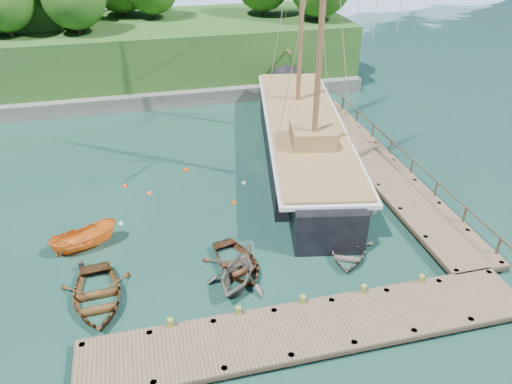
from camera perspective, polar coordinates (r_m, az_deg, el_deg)
ground at (r=27.19m, az=-2.18°, el=-7.01°), size 160.00×160.00×0.00m
dock_near at (r=22.68m, az=6.47°, el=-15.22°), size 20.00×3.20×1.10m
dock_east at (r=35.99m, az=13.63°, el=3.15°), size 3.20×24.00×1.10m
bollard_0 at (r=23.11m, az=-9.57°, el=-15.98°), size 0.26×0.26×0.45m
bollard_1 at (r=23.32m, az=-1.99°, el=-14.89°), size 0.26×0.26×0.45m
bollard_2 at (r=23.91m, az=5.26°, el=-13.61°), size 0.26×0.26×0.45m
bollard_3 at (r=24.84m, az=11.99°, el=-12.21°), size 0.26×0.26×0.45m
bollard_4 at (r=26.09m, az=18.09°, el=-10.79°), size 0.26×0.26×0.45m
rowboat_0 at (r=25.45m, az=-17.62°, el=-11.94°), size 3.72×4.99×0.99m
rowboat_1 at (r=25.21m, az=-2.17°, el=-10.62°), size 4.38×4.56×1.85m
rowboat_2 at (r=26.25m, az=-2.14°, el=-8.63°), size 3.76×4.62×0.84m
rowboat_3 at (r=27.53m, az=10.40°, el=-7.04°), size 4.20×4.72×0.81m
motorboat_orange at (r=29.09m, az=-18.80°, el=-6.06°), size 3.90×2.45×1.41m
cabin_boat_white at (r=30.70m, az=10.48°, el=-2.61°), size 2.42×5.30×1.99m
schooner at (r=36.42m, az=5.48°, el=5.66°), size 9.66×29.36×22.05m
mooring_buoy_0 at (r=30.46m, az=-15.17°, el=-3.56°), size 0.30×0.30×0.30m
mooring_buoy_1 at (r=33.03m, az=-12.09°, el=-0.20°), size 0.33×0.33×0.33m
mooring_buoy_2 at (r=31.34m, az=-2.50°, el=-1.30°), size 0.30×0.30×0.30m
mooring_buoy_3 at (r=33.45m, az=-1.37°, el=0.98°), size 0.30×0.30×0.30m
mooring_buoy_4 at (r=34.22m, az=-14.71°, el=0.62°), size 0.34×0.34×0.34m
mooring_buoy_5 at (r=35.38m, az=-7.97°, el=2.45°), size 0.36×0.36×0.36m
headland at (r=54.29m, az=-23.84°, el=16.64°), size 51.00×19.31×12.90m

